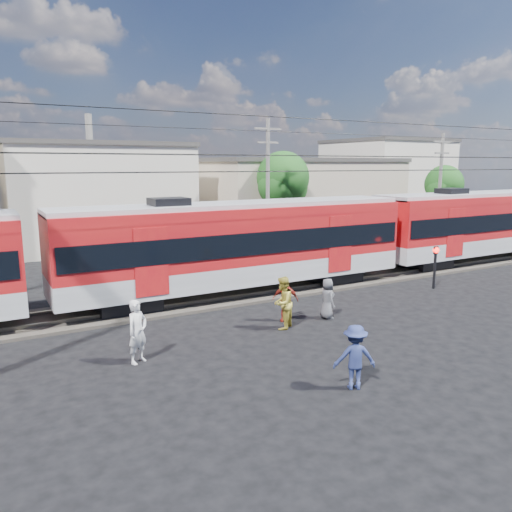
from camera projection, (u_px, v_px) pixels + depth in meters
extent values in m
plane|color=black|center=(347.00, 354.00, 15.47)|extent=(120.00, 120.00, 0.00)
cube|color=#2D2823|center=(232.00, 295.00, 22.31)|extent=(70.00, 3.40, 0.12)
cube|color=#59544C|center=(240.00, 296.00, 21.65)|extent=(70.00, 0.12, 0.12)
cube|color=#59544C|center=(224.00, 289.00, 22.94)|extent=(70.00, 0.12, 0.12)
cube|color=black|center=(126.00, 303.00, 19.98)|extent=(2.40, 2.20, 0.70)
cube|color=black|center=(330.00, 275.00, 24.91)|extent=(2.40, 2.20, 0.70)
cube|color=#919398|center=(239.00, 270.00, 22.30)|extent=(16.00, 3.00, 0.90)
cube|color=maroon|center=(239.00, 234.00, 22.00)|extent=(16.00, 3.00, 2.40)
cube|color=black|center=(239.00, 239.00, 22.05)|extent=(15.68, 3.08, 0.95)
cube|color=#919398|center=(239.00, 205.00, 21.78)|extent=(16.00, 2.60, 0.25)
cube|color=black|center=(423.00, 263.00, 28.07)|extent=(2.40, 2.20, 0.70)
cube|color=#919398|center=(484.00, 242.00, 30.39)|extent=(16.00, 3.00, 0.90)
cube|color=maroon|center=(486.00, 215.00, 30.10)|extent=(16.00, 3.00, 2.40)
cube|color=black|center=(486.00, 219.00, 30.14)|extent=(15.68, 3.08, 0.95)
cube|color=#919398|center=(488.00, 194.00, 29.87)|extent=(16.00, 2.60, 0.25)
cylinder|color=black|center=(238.00, 172.00, 20.73)|extent=(70.00, 0.03, 0.03)
cylinder|color=black|center=(224.00, 171.00, 21.93)|extent=(70.00, 0.03, 0.03)
cylinder|color=black|center=(238.00, 155.00, 20.60)|extent=(70.00, 0.03, 0.03)
cylinder|color=black|center=(223.00, 155.00, 21.80)|extent=(70.00, 0.03, 0.03)
cylinder|color=black|center=(273.00, 117.00, 17.96)|extent=(70.00, 0.03, 0.03)
cylinder|color=black|center=(198.00, 129.00, 23.97)|extent=(70.00, 0.03, 0.03)
cube|color=beige|center=(93.00, 196.00, 37.02)|extent=(12.00, 12.00, 7.00)
cube|color=#3F3D3A|center=(90.00, 146.00, 36.36)|extent=(12.24, 12.24, 0.30)
cube|color=tan|center=(295.00, 198.00, 42.24)|extent=(16.00, 10.00, 6.00)
cube|color=#3F3D3A|center=(295.00, 160.00, 41.67)|extent=(16.32, 10.20, 0.30)
cube|color=beige|center=(385.00, 182.00, 52.23)|extent=(10.00, 10.00, 8.00)
cube|color=#3F3D3A|center=(387.00, 141.00, 51.48)|extent=(10.20, 10.20, 0.30)
cylinder|color=slate|center=(268.00, 190.00, 30.45)|extent=(0.24, 0.24, 8.50)
cube|color=slate|center=(268.00, 129.00, 29.78)|extent=(1.80, 0.12, 0.12)
cube|color=slate|center=(268.00, 142.00, 29.93)|extent=(1.40, 0.12, 0.12)
cylinder|color=slate|center=(440.00, 189.00, 36.38)|extent=(0.24, 0.24, 8.00)
cube|color=slate|center=(443.00, 142.00, 35.76)|extent=(1.80, 0.12, 0.12)
cube|color=slate|center=(442.00, 153.00, 35.91)|extent=(1.40, 0.12, 0.12)
cylinder|color=#382619|center=(283.00, 220.00, 34.88)|extent=(0.36, 0.36, 3.92)
sphere|color=#1A4714|center=(283.00, 178.00, 34.35)|extent=(3.64, 3.64, 3.64)
sphere|color=#1A4714|center=(288.00, 188.00, 35.02)|extent=(2.80, 2.80, 2.80)
cylinder|color=#382619|center=(442.00, 215.00, 41.30)|extent=(0.36, 0.36, 3.36)
sphere|color=#1A4714|center=(444.00, 184.00, 40.84)|extent=(3.12, 3.12, 3.12)
sphere|color=#1A4714|center=(446.00, 191.00, 41.49)|extent=(2.40, 2.40, 2.40)
imported|color=silver|center=(138.00, 332.00, 14.69)|extent=(0.83, 0.74, 1.91)
imported|color=gold|center=(283.00, 303.00, 17.75)|extent=(1.17, 1.14, 1.91)
imported|color=navy|center=(355.00, 357.00, 12.99)|extent=(1.28, 1.05, 1.73)
imported|color=maroon|center=(285.00, 300.00, 18.64)|extent=(1.01, 0.91, 1.66)
imported|color=#4A4A4F|center=(327.00, 299.00, 18.97)|extent=(0.57, 0.81, 1.55)
imported|color=silver|center=(469.00, 233.00, 37.40)|extent=(4.39, 2.50, 1.41)
imported|color=silver|center=(478.00, 231.00, 38.85)|extent=(4.41, 1.63, 1.44)
cylinder|color=black|center=(435.00, 269.00, 23.50)|extent=(0.13, 0.13, 1.90)
sphere|color=#FF140C|center=(436.00, 250.00, 23.34)|extent=(0.30, 0.30, 0.30)
cube|color=black|center=(436.00, 250.00, 23.34)|extent=(0.26, 0.06, 0.37)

